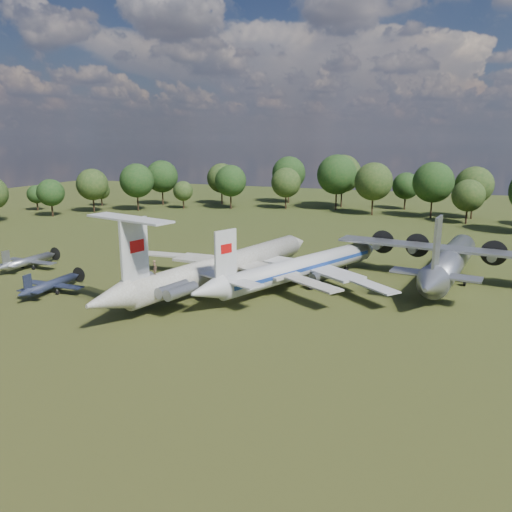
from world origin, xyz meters
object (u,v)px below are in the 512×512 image
at_px(il62_airliner, 225,270).
at_px(small_prop_northwest, 29,263).
at_px(person_on_il62, 155,267).
at_px(small_prop_west, 52,287).
at_px(tu104_jet, 302,271).
at_px(an12_transport, 450,266).

xyz_separation_m(il62_airliner, small_prop_northwest, (-35.77, -2.92, -1.48)).
height_order(small_prop_northwest, person_on_il62, person_on_il62).
bearing_deg(person_on_il62, small_prop_west, 22.53).
distance_m(small_prop_west, person_on_il62, 19.06).
bearing_deg(person_on_il62, small_prop_northwest, 7.92).
relative_size(small_prop_northwest, person_on_il62, 7.41).
bearing_deg(tu104_jet, il62_airliner, -130.81).
relative_size(il62_airliner, small_prop_west, 3.83).
distance_m(il62_airliner, an12_transport, 34.63).
bearing_deg(il62_airliner, small_prop_northwest, -161.16).
relative_size(il62_airliner, person_on_il62, 27.36).
distance_m(il62_airliner, small_prop_northwest, 35.92).
xyz_separation_m(an12_transport, person_on_il62, (-34.66, -28.42, 3.28)).
distance_m(il62_airliner, tu104_jet, 11.66).
distance_m(tu104_jet, person_on_il62, 23.46).
bearing_deg(an12_transport, person_on_il62, -132.86).
xyz_separation_m(il62_airliner, tu104_jet, (10.53, 5.00, -0.27)).
xyz_separation_m(tu104_jet, small_prop_northwest, (-46.30, -7.92, -1.21)).
bearing_deg(an12_transport, tu104_jet, -146.63).
xyz_separation_m(tu104_jet, small_prop_west, (-32.32, -17.38, -1.24)).
height_order(small_prop_west, person_on_il62, person_on_il62).
height_order(tu104_jet, an12_transport, an12_transport).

